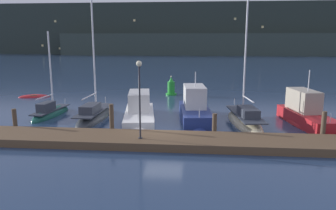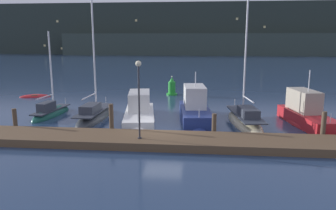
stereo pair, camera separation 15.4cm
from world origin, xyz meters
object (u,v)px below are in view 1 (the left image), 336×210
at_px(motorboat_berth_3, 139,115).
at_px(motorboat_berth_4, 195,113).
at_px(sailboat_berth_1, 51,114).
at_px(rowboat_adrift, 34,97).
at_px(sailboat_berth_2, 94,117).
at_px(channel_buoy, 171,88).
at_px(motorboat_berth_6, 306,118).
at_px(dock_lamppost, 139,88).
at_px(sailboat_berth_5, 245,122).

relative_size(motorboat_berth_3, motorboat_berth_4, 1.08).
distance_m(sailboat_berth_1, rowboat_adrift, 9.60).
height_order(sailboat_berth_2, motorboat_berth_4, sailboat_berth_2).
bearing_deg(channel_buoy, sailboat_berth_1, -128.82).
relative_size(motorboat_berth_6, dock_lamppost, 1.61).
height_order(motorboat_berth_3, channel_buoy, motorboat_berth_3).
bearing_deg(channel_buoy, motorboat_berth_3, -97.51).
distance_m(motorboat_berth_3, sailboat_berth_5, 7.72).
distance_m(sailboat_berth_1, dock_lamppost, 11.14).
relative_size(motorboat_berth_4, motorboat_berth_6, 1.02).
relative_size(sailboat_berth_5, rowboat_adrift, 3.08).
xyz_separation_m(sailboat_berth_2, dock_lamppost, (4.59, -5.96, 3.18)).
distance_m(sailboat_berth_2, rowboat_adrift, 12.59).
distance_m(motorboat_berth_3, motorboat_berth_6, 11.93).
bearing_deg(rowboat_adrift, motorboat_berth_6, -19.84).
distance_m(motorboat_berth_6, rowboat_adrift, 26.03).
distance_m(motorboat_berth_3, motorboat_berth_4, 4.17).
relative_size(sailboat_berth_5, dock_lamppost, 2.32).
bearing_deg(dock_lamppost, channel_buoy, 89.09).
bearing_deg(motorboat_berth_6, motorboat_berth_3, 177.58).
xyz_separation_m(motorboat_berth_3, motorboat_berth_6, (11.92, -0.50, 0.14)).
relative_size(sailboat_berth_1, channel_buoy, 3.49).
xyz_separation_m(motorboat_berth_3, rowboat_adrift, (-12.56, 8.33, -0.30)).
bearing_deg(rowboat_adrift, dock_lamppost, -46.68).
bearing_deg(sailboat_berth_2, channel_buoy, 66.88).
height_order(channel_buoy, rowboat_adrift, channel_buoy).
xyz_separation_m(motorboat_berth_3, sailboat_berth_5, (7.69, -0.65, -0.16)).
bearing_deg(sailboat_berth_2, dock_lamppost, -52.38).
relative_size(sailboat_berth_1, motorboat_berth_4, 1.01).
xyz_separation_m(sailboat_berth_1, sailboat_berth_5, (14.83, -1.07, 0.02)).
xyz_separation_m(motorboat_berth_4, rowboat_adrift, (-16.72, 8.02, -0.51)).
bearing_deg(dock_lamppost, motorboat_berth_3, 100.76).
bearing_deg(motorboat_berth_6, sailboat_berth_5, -178.00).
relative_size(motorboat_berth_4, rowboat_adrift, 2.17).
distance_m(sailboat_berth_5, motorboat_berth_6, 4.24).
distance_m(sailboat_berth_2, channel_buoy, 12.41).
height_order(sailboat_berth_2, channel_buoy, sailboat_berth_2).
distance_m(channel_buoy, rowboat_adrift, 14.32).
bearing_deg(motorboat_berth_6, dock_lamppost, -151.82).
height_order(motorboat_berth_3, dock_lamppost, dock_lamppost).
xyz_separation_m(sailboat_berth_5, motorboat_berth_6, (4.23, 0.15, 0.30)).
relative_size(sailboat_berth_1, rowboat_adrift, 2.19).
relative_size(motorboat_berth_4, sailboat_berth_5, 0.70).
bearing_deg(channel_buoy, dock_lamppost, -90.91).
bearing_deg(motorboat_berth_6, rowboat_adrift, 160.16).
bearing_deg(motorboat_berth_4, sailboat_berth_2, -175.39).
bearing_deg(sailboat_berth_5, channel_buoy, 117.93).
bearing_deg(rowboat_adrift, motorboat_berth_4, -25.62).
relative_size(sailboat_berth_2, motorboat_berth_3, 1.38).
xyz_separation_m(channel_buoy, dock_lamppost, (-0.28, -17.36, 2.55)).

